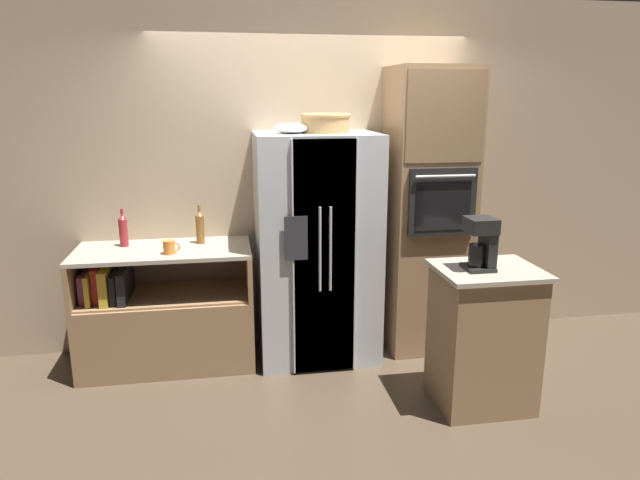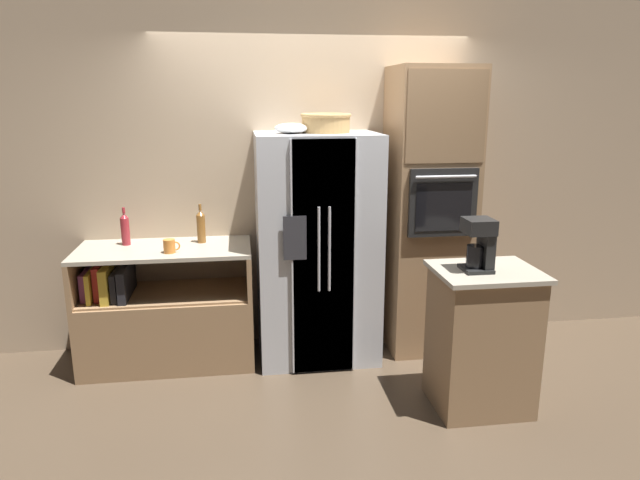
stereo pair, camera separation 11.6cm
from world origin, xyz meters
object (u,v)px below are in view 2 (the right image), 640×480
at_px(wall_oven, 429,212).
at_px(mug, 170,246).
at_px(wicker_basket, 326,122).
at_px(bottle_short, 201,226).
at_px(refrigerator, 317,248).
at_px(bottle_tall, 125,229).
at_px(coffee_maker, 481,242).
at_px(fruit_bowl, 291,128).

bearing_deg(wall_oven, mug, -175.02).
bearing_deg(wicker_basket, bottle_short, 173.17).
bearing_deg(refrigerator, mug, -173.70).
bearing_deg(mug, wall_oven, 4.98).
distance_m(bottle_tall, coffee_maker, 2.62).
bearing_deg(wall_oven, bottle_tall, 177.39).
xyz_separation_m(fruit_bowl, mug, (-0.91, -0.10, -0.83)).
xyz_separation_m(bottle_tall, bottle_short, (0.57, -0.01, 0.00)).
bearing_deg(wicker_basket, wall_oven, 1.01).
height_order(bottle_tall, coffee_maker, coffee_maker).
relative_size(bottle_tall, mug, 2.41).
distance_m(wicker_basket, coffee_maker, 1.48).
bearing_deg(coffee_maker, wall_oven, 89.82).
bearing_deg(refrigerator, bottle_tall, 173.69).
height_order(refrigerator, bottle_tall, refrigerator).
bearing_deg(bottle_tall, refrigerator, -6.31).
distance_m(bottle_short, coffee_maker, 2.11).
height_order(refrigerator, bottle_short, refrigerator).
xyz_separation_m(bottle_tall, mug, (0.36, -0.28, -0.08)).
bearing_deg(bottle_tall, bottle_short, -0.76).
height_order(refrigerator, fruit_bowl, fruit_bowl).
bearing_deg(bottle_tall, fruit_bowl, -8.13).
bearing_deg(wall_oven, bottle_short, 176.80).
relative_size(wall_oven, bottle_tall, 7.74).
bearing_deg(coffee_maker, bottle_short, 148.16).
relative_size(wicker_basket, fruit_bowl, 1.55).
bearing_deg(coffee_maker, mug, 157.31).
relative_size(wall_oven, mug, 18.64).
bearing_deg(wicker_basket, coffee_maker, -50.17).
distance_m(wall_oven, bottle_tall, 2.37).
height_order(wicker_basket, bottle_tall, wicker_basket).
xyz_separation_m(wicker_basket, fruit_bowl, (-0.27, -0.06, -0.04)).
relative_size(refrigerator, wall_oven, 0.78).
bearing_deg(bottle_tall, mug, -38.29).
height_order(bottle_tall, mug, bottle_tall).
relative_size(mug, coffee_maker, 0.36).
xyz_separation_m(wicker_basket, coffee_maker, (0.83, -1.00, -0.70)).
bearing_deg(wall_oven, fruit_bowl, -176.21).
bearing_deg(refrigerator, coffee_maker, -46.70).
distance_m(wall_oven, bottle_short, 1.80).
relative_size(refrigerator, coffee_maker, 5.24).
relative_size(fruit_bowl, mug, 2.02).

